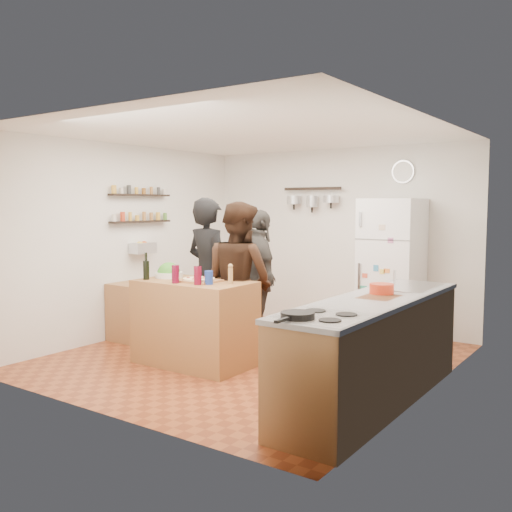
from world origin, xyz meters
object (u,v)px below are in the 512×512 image
Objects in this scene: person_left at (209,274)px; person_back at (260,277)px; wine_bottle at (146,270)px; wall_clock at (403,172)px; counter_run at (373,352)px; pepper_mill at (231,276)px; skillet at (298,315)px; salt_canister at (209,278)px; person_center at (239,281)px; fridge at (391,270)px; prep_island at (195,323)px; side_table at (142,310)px; salad_bowl at (169,275)px; red_bowl at (382,289)px.

person_left reaches higher than person_back.
wall_clock is at bearing 57.32° from wine_bottle.
wall_clock is (1.82, 2.83, 1.14)m from wine_bottle.
wine_bottle is 0.08× the size of counter_run.
pepper_mill is 1.94m from skillet.
wine_bottle is at bearing 83.71° from person_left.
wall_clock is (1.02, 2.73, 1.17)m from salt_canister.
counter_run is (1.77, 0.10, -0.53)m from salt_canister.
fridge reaches higher than person_center.
prep_island is 1.56× the size of side_table.
prep_island is 4.06× the size of salad_bowl.
wine_bottle reaches higher than prep_island.
fridge is at bearing 67.06° from salt_canister.
person_center is 1.06× the size of person_back.
salad_bowl is 0.17× the size of person_left.
wall_clock is at bearing 105.92° from counter_run.
salt_canister is 0.60m from person_center.
person_back is at bearing 66.85° from wine_bottle.
pepper_mill is 0.23m from salt_canister.
person_left reaches higher than red_bowl.
fridge is at bearing -90.00° from wall_clock.
wall_clock is (-0.75, 2.63, 1.70)m from counter_run.
wall_clock reaches higher than person_back.
wine_bottle reaches higher than side_table.
prep_island is 8.94× the size of salt_canister.
counter_run is at bearing 4.50° from wine_bottle.
red_bowl is (1.57, 0.21, -0.03)m from pepper_mill.
salt_canister is 2.61m from fridge.
fridge is (1.32, 2.28, 0.45)m from prep_island.
counter_run is 8.77× the size of wall_clock.
salad_bowl is 0.17× the size of fridge.
salt_canister is 0.57× the size of skillet.
salt_canister is at bearing 139.24° from person_left.
red_bowl is at bearing 4.92° from salad_bowl.
person_center is 7.19× the size of skillet.
prep_island is 5.69× the size of red_bowl.
person_left is at bearing 142.46° from skillet.
prep_island is 2.10m from red_bowl.
salt_canister is (-0.15, -0.17, -0.01)m from pepper_mill.
wall_clock is 3.84m from side_table.
wine_bottle is 0.84× the size of skillet.
skillet is at bearing -80.20° from wall_clock.
side_table is at bearing 158.47° from prep_island.
person_center reaches higher than wine_bottle.
salad_bowl is 2.83m from fridge.
pepper_mill is at bearing 153.74° from person_left.
wine_bottle is at bearing 54.64° from person_center.
pepper_mill is 0.90m from person_left.
wine_bottle reaches higher than counter_run.
wine_bottle is 2.64m from skillet.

